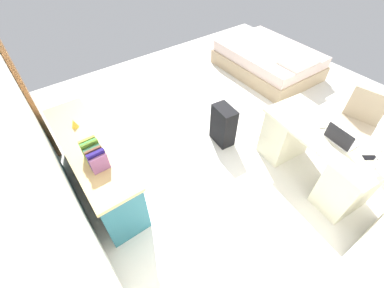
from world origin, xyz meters
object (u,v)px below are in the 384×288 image
object	(u,v)px
bed	(268,60)
cell_phone_near_laptop	(370,158)
laptop	(340,139)
computer_mouse	(323,126)
desk	(316,154)
office_chair	(353,128)
figurine_small	(74,124)
desk_lamp	(380,146)
credenza	(95,166)
suitcase_black	(223,125)

from	to	relation	value
bed	cell_phone_near_laptop	distance (m)	3.12
laptop	cell_phone_near_laptop	xyz separation A→B (m)	(-0.33, -0.05, -0.04)
computer_mouse	desk	bearing A→B (deg)	158.66
office_chair	figurine_small	size ratio (longest dim) A/B	8.55
desk	desk_lamp	xyz separation A→B (m)	(-0.51, 0.06, 0.62)
bed	desk_lamp	world-z (taller)	desk_lamp
credenza	suitcase_black	xyz separation A→B (m)	(-0.30, -1.78, -0.07)
office_chair	desk_lamp	distance (m)	1.14
suitcase_black	cell_phone_near_laptop	distance (m)	1.79
office_chair	laptop	bearing A→B (deg)	100.05
office_chair	figurine_small	distance (m)	3.59
cell_phone_near_laptop	office_chair	bearing A→B (deg)	-22.05
suitcase_black	laptop	distance (m)	1.49
desk_lamp	figurine_small	bearing A→B (deg)	43.81
credenza	computer_mouse	world-z (taller)	computer_mouse
office_chair	credenza	world-z (taller)	office_chair
figurine_small	laptop	bearing A→B (deg)	-131.03
office_chair	figurine_small	world-z (taller)	office_chair
bed	cell_phone_near_laptop	world-z (taller)	cell_phone_near_laptop
office_chair	laptop	distance (m)	0.90
credenza	laptop	size ratio (longest dim) A/B	5.41
desk	desk_lamp	world-z (taller)	desk_lamp
laptop	figurine_small	xyz separation A→B (m)	(1.97, 2.26, 0.00)
computer_mouse	figurine_small	size ratio (longest dim) A/B	0.91
credenza	cell_phone_near_laptop	bearing A→B (deg)	-130.24
credenza	bed	world-z (taller)	credenza
credenza	computer_mouse	size ratio (longest dim) A/B	18.00
desk	office_chair	size ratio (longest dim) A/B	1.60
credenza	suitcase_black	bearing A→B (deg)	-99.57
laptop	suitcase_black	bearing A→B (deg)	19.80
credenza	figurine_small	bearing A→B (deg)	0.26
computer_mouse	desk_lamp	xyz separation A→B (m)	(-0.60, 0.11, 0.24)
bed	suitcase_black	world-z (taller)	suitcase_black
office_chair	cell_phone_near_laptop	xyz separation A→B (m)	(-0.47, 0.76, 0.34)
laptop	figurine_small	size ratio (longest dim) A/B	3.02
desk	office_chair	bearing A→B (deg)	-91.21
office_chair	bed	xyz separation A→B (m)	(2.18, -0.80, -0.18)
cell_phone_near_laptop	desk_lamp	world-z (taller)	desk_lamp
office_chair	laptop	world-z (taller)	laptop
credenza	computer_mouse	bearing A→B (deg)	-120.48
credenza	computer_mouse	distance (m)	2.73
suitcase_black	laptop	xyz separation A→B (m)	(-1.32, -0.48, 0.50)
desk	figurine_small	bearing A→B (deg)	51.59
credenza	bed	bearing A→B (deg)	-79.71
desk	cell_phone_near_laptop	size ratio (longest dim) A/B	11.06
credenza	desk_lamp	world-z (taller)	desk_lamp
desk	computer_mouse	bearing A→B (deg)	-27.71
desk	bed	size ratio (longest dim) A/B	0.78
cell_phone_near_laptop	bed	bearing A→B (deg)	5.79
desk	cell_phone_near_laptop	distance (m)	0.61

